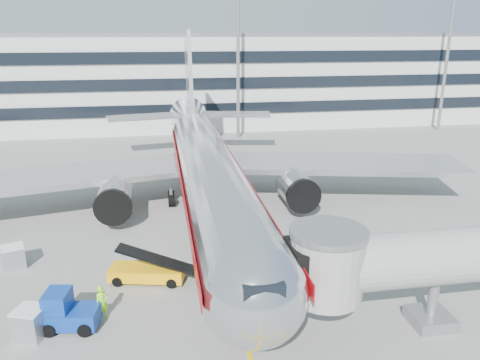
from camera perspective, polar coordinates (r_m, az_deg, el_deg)
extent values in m
plane|color=gray|center=(32.77, -1.83, -11.05)|extent=(180.00, 180.00, 0.00)
cube|color=yellow|center=(41.76, -3.76, -4.54)|extent=(0.25, 70.00, 0.01)
cylinder|color=silver|center=(38.47, -3.56, 0.15)|extent=(5.00, 36.00, 5.00)
sphere|color=silver|center=(22.13, 1.79, -13.72)|extent=(5.00, 5.00, 5.00)
cone|color=silver|center=(60.63, -6.02, 7.11)|extent=(5.00, 10.00, 5.00)
cube|color=black|center=(20.29, 2.69, -13.17)|extent=(1.80, 1.20, 0.90)
cube|color=#B7B7BC|center=(46.91, 11.67, 2.00)|extent=(24.95, 12.07, 0.50)
cube|color=#B7B7BC|center=(44.71, -21.16, 0.39)|extent=(24.95, 12.07, 0.50)
cylinder|color=#99999E|center=(42.50, 6.96, -1.08)|extent=(3.00, 4.20, 3.00)
cylinder|color=#99999E|center=(41.01, -15.01, -2.27)|extent=(3.00, 4.20, 3.00)
cylinder|color=black|center=(40.70, 7.76, -1.97)|extent=(3.10, 0.50, 3.10)
cylinder|color=black|center=(39.14, -15.24, -3.25)|extent=(3.10, 0.50, 3.10)
cube|color=#B7B7BC|center=(60.49, -6.18, 11.30)|extent=(0.45, 9.39, 13.72)
cube|color=#B7B7BC|center=(62.09, -0.98, 8.01)|extent=(10.41, 4.94, 0.35)
cube|color=#B7B7BC|center=(61.40, -11.27, 7.57)|extent=(10.41, 4.94, 0.35)
cylinder|color=gray|center=(25.58, 0.78, -17.76)|extent=(0.24, 0.24, 1.80)
cylinder|color=black|center=(25.84, 0.78, -18.57)|extent=(0.35, 0.90, 0.90)
cylinder|color=gray|center=(45.53, -0.33, -1.27)|extent=(0.30, 0.30, 2.00)
cylinder|color=gray|center=(44.98, -8.40, -1.70)|extent=(0.30, 0.30, 2.00)
cube|color=#A20B11|center=(38.72, 0.14, 0.76)|extent=(0.06, 38.00, 0.90)
cube|color=#A20B11|center=(38.21, -7.33, 0.38)|extent=(0.06, 38.00, 0.90)
cylinder|color=#A8A8A3|center=(27.56, 23.07, -8.59)|extent=(13.00, 3.00, 3.00)
cylinder|color=#A8A8A3|center=(24.86, 10.53, -10.29)|extent=(3.80, 3.80, 3.40)
cylinder|color=gray|center=(24.04, 10.78, -6.28)|extent=(4.00, 4.00, 0.30)
cube|color=black|center=(24.47, 7.62, -10.61)|extent=(1.40, 2.60, 2.60)
cylinder|color=gray|center=(28.74, 22.44, -13.27)|extent=(0.56, 0.56, 3.20)
cube|color=gray|center=(29.37, 22.15, -15.37)|extent=(2.20, 2.20, 0.70)
cylinder|color=black|center=(28.94, 20.57, -15.70)|extent=(0.35, 0.70, 0.70)
cylinder|color=black|center=(29.82, 23.68, -15.04)|extent=(0.35, 0.70, 0.70)
cube|color=silver|center=(86.99, -7.36, 12.01)|extent=(150.00, 24.00, 15.00)
cube|color=black|center=(75.43, -6.81, 8.51)|extent=(150.00, 0.30, 1.80)
cube|color=black|center=(74.91, -6.92, 11.54)|extent=(150.00, 0.30, 1.80)
cube|color=black|center=(74.61, -7.03, 14.59)|extent=(150.00, 0.30, 1.80)
cube|color=gray|center=(86.60, -7.57, 17.15)|extent=(150.00, 24.00, 0.60)
cylinder|color=gray|center=(71.58, -0.24, 15.00)|extent=(0.50, 0.50, 25.00)
cylinder|color=gray|center=(84.19, 23.98, 13.93)|extent=(0.50, 0.50, 25.00)
cube|color=#FFB00A|center=(31.93, -11.24, -11.00)|extent=(5.14, 2.84, 0.77)
cube|color=black|center=(31.47, -11.35, -9.40)|extent=(5.25, 2.36, 1.69)
cylinder|color=black|center=(33.18, -13.89, -10.57)|extent=(0.72, 0.45, 0.66)
cylinder|color=black|center=(31.89, -14.70, -11.86)|extent=(0.72, 0.45, 0.66)
cylinder|color=black|center=(32.34, -7.78, -10.97)|extent=(0.72, 0.45, 0.66)
cylinder|color=black|center=(31.02, -8.33, -12.32)|extent=(0.72, 0.45, 0.66)
cube|color=#0D3596|center=(28.49, -19.90, -15.38)|extent=(3.21, 2.15, 0.96)
cube|color=#0D3596|center=(28.21, -21.36, -13.62)|extent=(1.51, 1.78, 1.17)
cube|color=black|center=(28.03, -21.45, -12.96)|extent=(1.38, 1.55, 0.11)
cylinder|color=black|center=(29.60, -21.15, -14.92)|extent=(0.79, 0.43, 0.75)
cylinder|color=black|center=(28.36, -22.26, -16.60)|extent=(0.79, 0.43, 0.75)
cylinder|color=black|center=(29.01, -17.46, -15.22)|extent=(0.79, 0.43, 0.75)
cylinder|color=black|center=(27.74, -18.41, -16.97)|extent=(0.79, 0.43, 0.75)
cube|color=#A5A7AC|center=(36.56, -25.90, -8.46)|extent=(1.86, 1.86, 1.50)
cube|color=white|center=(36.25, -26.06, -7.36)|extent=(1.86, 1.86, 0.06)
cube|color=#A5A7AC|center=(28.55, -24.17, -15.62)|extent=(1.95, 1.95, 1.58)
cube|color=white|center=(28.14, -24.38, -14.22)|extent=(1.95, 1.95, 0.06)
imported|color=#93FF1A|center=(28.58, -16.47, -14.12)|extent=(0.89, 0.81, 2.04)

